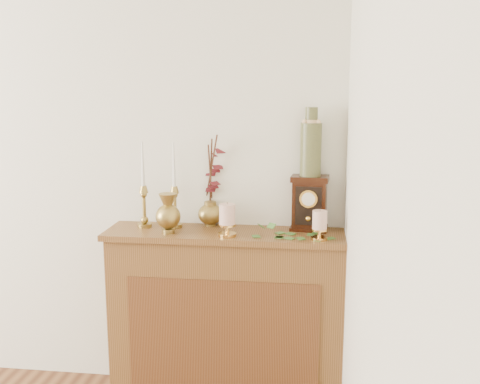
# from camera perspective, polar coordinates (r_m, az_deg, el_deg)

# --- Properties ---
(console_shelf) EXTENTS (1.24, 0.34, 0.93)m
(console_shelf) POSITION_cam_1_polar(r_m,az_deg,el_deg) (3.03, -1.37, -13.06)
(console_shelf) COLOR brown
(console_shelf) RESTS_ON ground
(candlestick_left) EXTENTS (0.07, 0.07, 0.45)m
(candlestick_left) POSITION_cam_1_polar(r_m,az_deg,el_deg) (2.96, -9.74, -0.76)
(candlestick_left) COLOR #A08840
(candlestick_left) RESTS_ON console_shelf
(candlestick_center) EXTENTS (0.07, 0.07, 0.45)m
(candlestick_center) POSITION_cam_1_polar(r_m,az_deg,el_deg) (2.94, -6.65, -0.81)
(candlestick_center) COLOR #A08840
(candlestick_center) RESTS_ON console_shelf
(bud_vase) EXTENTS (0.13, 0.13, 0.20)m
(bud_vase) POSITION_cam_1_polar(r_m,az_deg,el_deg) (2.83, -7.32, -2.20)
(bud_vase) COLOR #A08840
(bud_vase) RESTS_ON console_shelf
(ginger_jar) EXTENTS (0.20, 0.21, 0.49)m
(ginger_jar) POSITION_cam_1_polar(r_m,az_deg,el_deg) (2.97, -2.71, 0.82)
(ginger_jar) COLOR #A08840
(ginger_jar) RESTS_ON console_shelf
(pillar_candle_left) EXTENTS (0.09, 0.09, 0.17)m
(pillar_candle_left) POSITION_cam_1_polar(r_m,az_deg,el_deg) (2.75, -1.30, -2.70)
(pillar_candle_left) COLOR gold
(pillar_candle_left) RESTS_ON console_shelf
(pillar_candle_right) EXTENTS (0.08, 0.08, 0.15)m
(pillar_candle_right) POSITION_cam_1_polar(r_m,az_deg,el_deg) (2.72, 8.10, -3.20)
(pillar_candle_right) COLOR gold
(pillar_candle_right) RESTS_ON console_shelf
(ivy_garland) EXTENTS (0.37, 0.17, 0.07)m
(ivy_garland) POSITION_cam_1_polar(r_m,az_deg,el_deg) (2.77, 5.22, -4.31)
(ivy_garland) COLOR #3C6C29
(ivy_garland) RESTS_ON console_shelf
(mantel_clock) EXTENTS (0.20, 0.15, 0.28)m
(mantel_clock) POSITION_cam_1_polar(r_m,az_deg,el_deg) (2.89, 7.06, -1.17)
(mantel_clock) COLOR black
(mantel_clock) RESTS_ON console_shelf
(ceramic_vase) EXTENTS (0.11, 0.11, 0.35)m
(ceramic_vase) POSITION_cam_1_polar(r_m,az_deg,el_deg) (2.85, 7.21, 4.72)
(ceramic_vase) COLOR #172E24
(ceramic_vase) RESTS_ON mantel_clock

